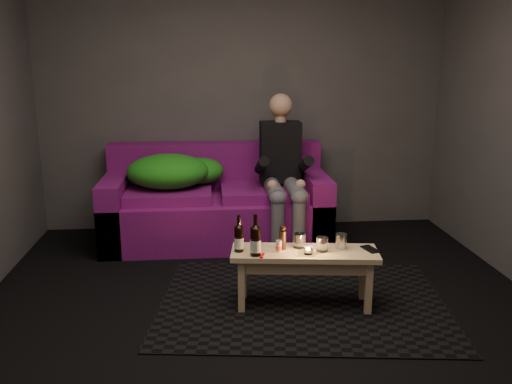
% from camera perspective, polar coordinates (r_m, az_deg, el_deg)
% --- Properties ---
extents(floor, '(4.50, 4.50, 0.00)m').
position_cam_1_polar(floor, '(3.61, 1.24, -14.22)').
color(floor, black).
rests_on(floor, ground).
extents(room, '(4.50, 4.50, 4.50)m').
position_cam_1_polar(room, '(3.65, 0.54, 12.99)').
color(room, silver).
rests_on(room, ground).
extents(rug, '(2.18, 1.70, 0.01)m').
position_cam_1_polar(rug, '(3.97, 4.88, -11.45)').
color(rug, black).
rests_on(rug, floor).
extents(sofa, '(2.07, 0.93, 0.89)m').
position_cam_1_polar(sofa, '(5.17, -4.18, -1.54)').
color(sofa, '#6A0E6B').
rests_on(sofa, floor).
extents(green_blanket, '(0.91, 0.62, 0.31)m').
position_cam_1_polar(green_blanket, '(5.09, -8.70, 2.12)').
color(green_blanket, '#268818').
rests_on(green_blanket, sofa).
extents(person, '(0.37, 0.86, 1.38)m').
position_cam_1_polar(person, '(4.96, 2.81, 2.49)').
color(person, black).
rests_on(person, sofa).
extents(coffee_table, '(1.04, 0.44, 0.41)m').
position_cam_1_polar(coffee_table, '(3.79, 5.12, -7.21)').
color(coffee_table, '#E1B983').
rests_on(coffee_table, rug).
extents(beer_bottle_a, '(0.07, 0.07, 0.26)m').
position_cam_1_polar(beer_bottle_a, '(3.71, -1.81, -4.88)').
color(beer_bottle_a, black).
rests_on(beer_bottle_a, coffee_table).
extents(beer_bottle_b, '(0.07, 0.07, 0.29)m').
position_cam_1_polar(beer_bottle_b, '(3.63, -0.06, -5.12)').
color(beer_bottle_b, black).
rests_on(beer_bottle_b, coffee_table).
extents(salt_shaker, '(0.05, 0.05, 0.08)m').
position_cam_1_polar(salt_shaker, '(3.72, 2.40, -5.72)').
color(salt_shaker, silver).
rests_on(salt_shaker, coffee_table).
extents(pepper_mill, '(0.05, 0.05, 0.13)m').
position_cam_1_polar(pepper_mill, '(3.77, 2.81, -5.07)').
color(pepper_mill, black).
rests_on(pepper_mill, coffee_table).
extents(tumbler_back, '(0.09, 0.09, 0.10)m').
position_cam_1_polar(tumbler_back, '(3.81, 4.59, -5.12)').
color(tumbler_back, white).
rests_on(tumbler_back, coffee_table).
extents(tealight, '(0.06, 0.06, 0.05)m').
position_cam_1_polar(tealight, '(3.70, 5.51, -6.17)').
color(tealight, white).
rests_on(tealight, coffee_table).
extents(tumbler_front, '(0.10, 0.10, 0.10)m').
position_cam_1_polar(tumbler_front, '(3.75, 6.99, -5.47)').
color(tumbler_front, white).
rests_on(tumbler_front, coffee_table).
extents(steel_cup, '(0.10, 0.10, 0.11)m').
position_cam_1_polar(steel_cup, '(3.83, 8.95, -5.12)').
color(steel_cup, '#ADB0B4').
rests_on(steel_cup, coffee_table).
extents(smartphone, '(0.12, 0.17, 0.01)m').
position_cam_1_polar(smartphone, '(3.85, 11.92, -5.90)').
color(smartphone, black).
rests_on(smartphone, coffee_table).
extents(red_lighter, '(0.04, 0.07, 0.01)m').
position_cam_1_polar(red_lighter, '(3.64, 0.67, -6.71)').
color(red_lighter, red).
rests_on(red_lighter, coffee_table).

